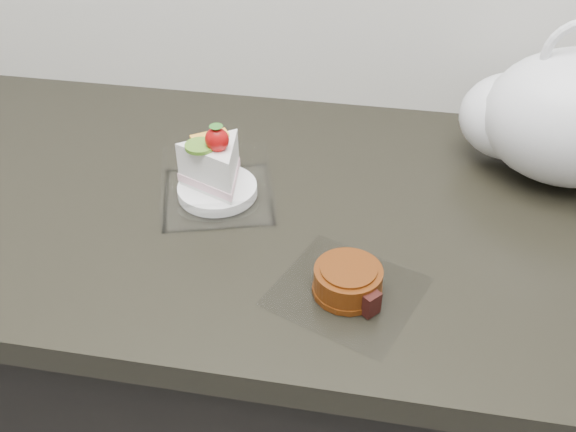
# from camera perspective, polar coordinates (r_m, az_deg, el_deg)

# --- Properties ---
(counter) EXTENTS (2.04, 0.64, 0.90)m
(counter) POSITION_cam_1_polar(r_m,az_deg,el_deg) (1.25, -1.69, -15.18)
(counter) COLOR black
(counter) RESTS_ON ground
(cake_tray) EXTENTS (0.19, 0.19, 0.12)m
(cake_tray) POSITION_cam_1_polar(r_m,az_deg,el_deg) (0.92, -6.38, 3.38)
(cake_tray) COLOR white
(cake_tray) RESTS_ON counter
(mooncake_wrap) EXTENTS (0.21, 0.20, 0.04)m
(mooncake_wrap) POSITION_cam_1_polar(r_m,az_deg,el_deg) (0.78, 5.39, -5.98)
(mooncake_wrap) COLOR white
(mooncake_wrap) RESTS_ON counter
(plastic_bag) EXTENTS (0.32, 0.24, 0.25)m
(plastic_bag) POSITION_cam_1_polar(r_m,az_deg,el_deg) (1.02, 23.31, 8.11)
(plastic_bag) COLOR white
(plastic_bag) RESTS_ON counter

